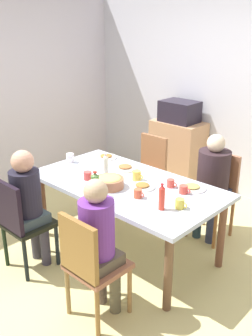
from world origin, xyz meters
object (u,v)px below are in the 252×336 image
chair_1 (21,220)px  person_2 (99,238)px  plate_0 (192,187)px  side_cabinet (177,153)px  plate_2 (106,157)px  cup_3 (70,158)px  cup_0 (138,194)px  chair_0 (216,190)px  bottle_2 (95,185)px  plate_1 (125,168)px  cup_5 (88,176)px  bottle_0 (106,165)px  person_0 (212,177)px  dining_table (126,190)px  cup_6 (180,204)px  cup_2 (184,189)px  microwave (180,111)px  chair_2 (90,262)px  bottle_1 (162,197)px  chair_3 (148,168)px  bowl_0 (109,182)px  plate_3 (142,186)px  cup_4 (137,176)px  cup_1 (171,183)px  person_1 (28,200)px

chair_1 → person_2: 0.95m
plate_0 → side_cabinet: 1.87m
plate_2 → cup_3: size_ratio=2.08×
cup_0 → chair_0: bearing=81.1°
chair_0 → bottle_2: bottle_2 is taller
plate_1 → cup_0: (0.56, -0.43, 0.03)m
cup_5 → bottle_0: size_ratio=0.49×
person_0 → plate_1: bearing=-143.7°
dining_table → cup_6: bearing=-6.6°
chair_0 → person_2: person_2 is taller
cup_2 → cup_3: bearing=-172.2°
plate_1 → bottle_2: bottle_2 is taller
microwave → bottle_0: bearing=-77.5°
chair_2 → bottle_1: bearing=79.9°
plate_0 → bottle_0: size_ratio=1.10×
plate_1 → plate_2: bearing=165.7°
chair_3 → cup_6: (1.15, -0.96, 0.27)m
chair_3 → bowl_0: bearing=-68.2°
chair_1 → bottle_2: bearing=45.3°
bowl_0 → bottle_0: (-0.22, 0.17, 0.06)m
cup_6 → microwave: 2.26m
plate_0 → cup_3: bearing=-166.7°
cup_3 → bottle_2: (0.84, -0.39, 0.06)m
cup_0 → microwave: size_ratio=0.22×
dining_table → plate_1: plate_1 is taller
chair_2 → plate_1: 1.37m
bowl_0 → bottle_1: size_ratio=1.18×
bottle_0 → microwave: size_ratio=0.49×
dining_table → cup_5: size_ratio=16.11×
cup_0 → bottle_0: bearing=164.5°
plate_3 → chair_2: bearing=-72.8°
chair_2 → plate_3: size_ratio=3.83×
cup_2 → bottle_1: size_ratio=0.50×
cup_2 → chair_1: bearing=-133.4°
chair_0 → cup_4: size_ratio=7.46×
plate_1 → plate_3: (0.44, -0.24, 0.00)m
chair_1 → cup_3: (-0.36, 0.87, 0.27)m
dining_table → bottle_2: bearing=-88.5°
cup_1 → bottle_1: bearing=-62.4°
dining_table → chair_0: bearing=62.2°
plate_1 → cup_5: 0.46m
bottle_2 → microwave: bearing=107.2°
person_1 → cup_3: size_ratio=9.80×
person_2 → chair_2: bearing=-90.0°
chair_0 → cup_2: chair_0 is taller
chair_1 → cup_6: chair_1 is taller
chair_2 → cup_0: 0.78m
chair_3 → plate_1: size_ratio=3.55×
chair_1 → cup_6: 1.42m
person_0 → person_2: (0.00, -1.58, -0.01)m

